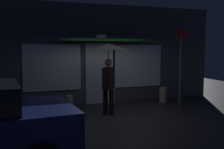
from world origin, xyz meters
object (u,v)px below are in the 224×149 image
(person_with_umbrella, at_px, (108,58))
(sidewalk_bollard_2, at_px, (163,95))
(street_sign_post, at_px, (181,62))
(sidewalk_bollard, at_px, (69,102))

(person_with_umbrella, distance_m, sidewalk_bollard_2, 3.06)
(sidewalk_bollard_2, bearing_deg, person_with_umbrella, -156.27)
(person_with_umbrella, distance_m, street_sign_post, 2.69)
(street_sign_post, height_order, sidewalk_bollard_2, street_sign_post)
(street_sign_post, xyz_separation_m, sidewalk_bollard, (-3.69, 0.84, -1.31))
(street_sign_post, bearing_deg, sidewalk_bollard_2, 103.25)
(sidewalk_bollard, bearing_deg, street_sign_post, -12.90)
(street_sign_post, distance_m, sidewalk_bollard, 4.00)
(person_with_umbrella, xyz_separation_m, sidewalk_bollard_2, (2.48, 1.09, -1.43))
(street_sign_post, relative_size, sidewalk_bollard_2, 4.90)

